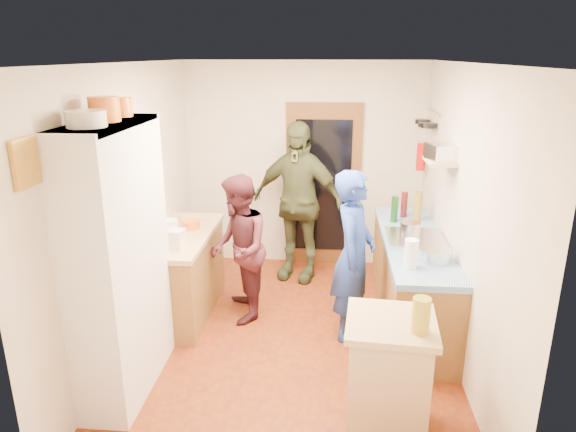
# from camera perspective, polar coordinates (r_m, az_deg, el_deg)

# --- Properties ---
(floor) EXTENTS (3.00, 4.00, 0.02)m
(floor) POSITION_cam_1_polar(r_m,az_deg,el_deg) (5.19, 0.38, -13.53)
(floor) COLOR #76330C
(floor) RESTS_ON ground
(ceiling) EXTENTS (3.00, 4.00, 0.02)m
(ceiling) POSITION_cam_1_polar(r_m,az_deg,el_deg) (4.44, 0.45, 16.80)
(ceiling) COLOR silver
(ceiling) RESTS_ON ground
(wall_back) EXTENTS (3.00, 0.02, 2.60)m
(wall_back) POSITION_cam_1_polar(r_m,az_deg,el_deg) (6.59, 1.79, 5.59)
(wall_back) COLOR beige
(wall_back) RESTS_ON ground
(wall_front) EXTENTS (3.00, 0.02, 2.60)m
(wall_front) POSITION_cam_1_polar(r_m,az_deg,el_deg) (2.80, -2.89, -11.79)
(wall_front) COLOR beige
(wall_front) RESTS_ON ground
(wall_left) EXTENTS (0.02, 4.00, 2.60)m
(wall_left) POSITION_cam_1_polar(r_m,az_deg,el_deg) (4.99, -17.15, 0.85)
(wall_left) COLOR beige
(wall_left) RESTS_ON ground
(wall_right) EXTENTS (0.02, 4.00, 2.60)m
(wall_right) POSITION_cam_1_polar(r_m,az_deg,el_deg) (4.78, 18.77, -0.05)
(wall_right) COLOR beige
(wall_right) RESTS_ON ground
(door_frame) EXTENTS (0.95, 0.06, 2.10)m
(door_frame) POSITION_cam_1_polar(r_m,az_deg,el_deg) (6.60, 3.92, 3.35)
(door_frame) COLOR brown
(door_frame) RESTS_ON ground
(door_glass) EXTENTS (0.70, 0.02, 1.70)m
(door_glass) POSITION_cam_1_polar(r_m,az_deg,el_deg) (6.56, 3.91, 3.27)
(door_glass) COLOR black
(door_glass) RESTS_ON door_frame
(hutch_body) EXTENTS (0.40, 1.20, 2.20)m
(hutch_body) POSITION_cam_1_polar(r_m,az_deg,el_deg) (4.28, -18.17, -4.88)
(hutch_body) COLOR white
(hutch_body) RESTS_ON ground
(hutch_top_shelf) EXTENTS (0.40, 1.14, 0.04)m
(hutch_top_shelf) POSITION_cam_1_polar(r_m,az_deg,el_deg) (4.01, -19.65, 9.55)
(hutch_top_shelf) COLOR white
(hutch_top_shelf) RESTS_ON hutch_body
(plate_stack) EXTENTS (0.27, 0.27, 0.11)m
(plate_stack) POSITION_cam_1_polar(r_m,az_deg,el_deg) (3.75, -21.51, 10.01)
(plate_stack) COLOR white
(plate_stack) RESTS_ON hutch_top_shelf
(orange_pot_a) EXTENTS (0.22, 0.22, 0.18)m
(orange_pot_a) POSITION_cam_1_polar(r_m,az_deg,el_deg) (4.01, -19.74, 11.11)
(orange_pot_a) COLOR orange
(orange_pot_a) RESTS_ON hutch_top_shelf
(orange_pot_b) EXTENTS (0.16, 0.16, 0.15)m
(orange_pot_b) POSITION_cam_1_polar(r_m,az_deg,el_deg) (4.30, -18.02, 11.43)
(orange_pot_b) COLOR orange
(orange_pot_b) RESTS_ON hutch_top_shelf
(left_counter_base) EXTENTS (0.60, 1.40, 0.85)m
(left_counter_base) POSITION_cam_1_polar(r_m,az_deg,el_deg) (5.59, -11.68, -6.50)
(left_counter_base) COLOR brown
(left_counter_base) RESTS_ON ground
(left_counter_top) EXTENTS (0.64, 1.44, 0.05)m
(left_counter_top) POSITION_cam_1_polar(r_m,az_deg,el_deg) (5.42, -11.98, -2.15)
(left_counter_top) COLOR tan
(left_counter_top) RESTS_ON left_counter_base
(toaster) EXTENTS (0.26, 0.19, 0.18)m
(toaster) POSITION_cam_1_polar(r_m,az_deg,el_deg) (5.01, -12.81, -2.47)
(toaster) COLOR white
(toaster) RESTS_ON left_counter_top
(kettle) EXTENTS (0.19, 0.19, 0.20)m
(kettle) POSITION_cam_1_polar(r_m,az_deg,el_deg) (5.25, -13.08, -1.46)
(kettle) COLOR white
(kettle) RESTS_ON left_counter_top
(orange_bowl) EXTENTS (0.21, 0.21, 0.09)m
(orange_bowl) POSITION_cam_1_polar(r_m,az_deg,el_deg) (5.53, -10.75, -0.93)
(orange_bowl) COLOR orange
(orange_bowl) RESTS_ON left_counter_top
(chopping_board) EXTENTS (0.36, 0.31, 0.02)m
(chopping_board) POSITION_cam_1_polar(r_m,az_deg,el_deg) (5.85, -10.46, -0.18)
(chopping_board) COLOR tan
(chopping_board) RESTS_ON left_counter_top
(right_counter_base) EXTENTS (0.60, 2.20, 0.84)m
(right_counter_base) POSITION_cam_1_polar(r_m,az_deg,el_deg) (5.48, 13.51, -7.16)
(right_counter_base) COLOR brown
(right_counter_base) RESTS_ON ground
(right_counter_top) EXTENTS (0.62, 2.22, 0.06)m
(right_counter_top) POSITION_cam_1_polar(r_m,az_deg,el_deg) (5.31, 13.86, -2.75)
(right_counter_top) COLOR #0550B8
(right_counter_top) RESTS_ON right_counter_base
(hob) EXTENTS (0.55, 0.58, 0.04)m
(hob) POSITION_cam_1_polar(r_m,az_deg,el_deg) (5.25, 13.98, -2.44)
(hob) COLOR silver
(hob) RESTS_ON right_counter_top
(pot_on_hob) EXTENTS (0.20, 0.20, 0.13)m
(pot_on_hob) POSITION_cam_1_polar(r_m,az_deg,el_deg) (5.26, 13.42, -1.36)
(pot_on_hob) COLOR silver
(pot_on_hob) RESTS_ON hob
(bottle_a) EXTENTS (0.08, 0.08, 0.29)m
(bottle_a) POSITION_cam_1_polar(r_m,az_deg,el_deg) (5.73, 11.75, 0.75)
(bottle_a) COLOR #143F14
(bottle_a) RESTS_ON right_counter_top
(bottle_b) EXTENTS (0.08, 0.08, 0.29)m
(bottle_b) POSITION_cam_1_polar(r_m,az_deg,el_deg) (5.94, 12.78, 1.27)
(bottle_b) COLOR #591419
(bottle_b) RESTS_ON right_counter_top
(bottle_c) EXTENTS (0.09, 0.09, 0.33)m
(bottle_c) POSITION_cam_1_polar(r_m,az_deg,el_deg) (5.82, 14.24, 1.03)
(bottle_c) COLOR olive
(bottle_c) RESTS_ON right_counter_top
(paper_towel) EXTENTS (0.15, 0.15, 0.26)m
(paper_towel) POSITION_cam_1_polar(r_m,az_deg,el_deg) (4.54, 13.50, -4.11)
(paper_towel) COLOR white
(paper_towel) RESTS_ON right_counter_top
(mixing_bowl) EXTENTS (0.36, 0.36, 0.11)m
(mixing_bowl) POSITION_cam_1_polar(r_m,az_deg,el_deg) (4.78, 16.11, -4.19)
(mixing_bowl) COLOR silver
(mixing_bowl) RESTS_ON right_counter_top
(island_base) EXTENTS (0.59, 0.59, 0.86)m
(island_base) POSITION_cam_1_polar(r_m,az_deg,el_deg) (3.94, 10.99, -17.42)
(island_base) COLOR tan
(island_base) RESTS_ON ground
(island_top) EXTENTS (0.67, 0.67, 0.05)m
(island_top) POSITION_cam_1_polar(r_m,az_deg,el_deg) (3.70, 11.41, -11.64)
(island_top) COLOR tan
(island_top) RESTS_ON island_base
(cutting_board) EXTENTS (0.37, 0.31, 0.02)m
(cutting_board) POSITION_cam_1_polar(r_m,az_deg,el_deg) (3.74, 10.62, -11.10)
(cutting_board) COLOR white
(cutting_board) RESTS_ON island_top
(oil_jar) EXTENTS (0.13, 0.13, 0.24)m
(oil_jar) POSITION_cam_1_polar(r_m,az_deg,el_deg) (3.54, 14.56, -10.61)
(oil_jar) COLOR #AD9E2D
(oil_jar) RESTS_ON island_top
(pan_rail) EXTENTS (0.02, 0.65, 0.02)m
(pan_rail) POSITION_cam_1_polar(r_m,az_deg,el_deg) (6.09, 15.72, 11.11)
(pan_rail) COLOR silver
(pan_rail) RESTS_ON wall_right
(pan_hang_a) EXTENTS (0.18, 0.18, 0.05)m
(pan_hang_a) POSITION_cam_1_polar(r_m,az_deg,el_deg) (5.92, 15.34, 9.70)
(pan_hang_a) COLOR black
(pan_hang_a) RESTS_ON pan_rail
(pan_hang_b) EXTENTS (0.16, 0.16, 0.05)m
(pan_hang_b) POSITION_cam_1_polar(r_m,az_deg,el_deg) (6.12, 15.00, 9.78)
(pan_hang_b) COLOR black
(pan_hang_b) RESTS_ON pan_rail
(pan_hang_c) EXTENTS (0.17, 0.17, 0.05)m
(pan_hang_c) POSITION_cam_1_polar(r_m,az_deg,el_deg) (6.31, 14.70, 10.12)
(pan_hang_c) COLOR black
(pan_hang_c) RESTS_ON pan_rail
(wall_shelf) EXTENTS (0.26, 0.42, 0.03)m
(wall_shelf) POSITION_cam_1_polar(r_m,az_deg,el_deg) (5.08, 16.53, 5.84)
(wall_shelf) COLOR tan
(wall_shelf) RESTS_ON wall_right
(radio) EXTENTS (0.28, 0.34, 0.15)m
(radio) POSITION_cam_1_polar(r_m,az_deg,el_deg) (5.06, 16.62, 6.84)
(radio) COLOR silver
(radio) RESTS_ON wall_shelf
(ext_bracket) EXTENTS (0.06, 0.10, 0.04)m
(ext_bracket) POSITION_cam_1_polar(r_m,az_deg,el_deg) (6.35, 15.08, 5.91)
(ext_bracket) COLOR black
(ext_bracket) RESTS_ON wall_right
(fire_extinguisher) EXTENTS (0.11, 0.11, 0.32)m
(fire_extinguisher) POSITION_cam_1_polar(r_m,az_deg,el_deg) (6.33, 14.58, 6.38)
(fire_extinguisher) COLOR red
(fire_extinguisher) RESTS_ON wall_right
(picture_frame) EXTENTS (0.03, 0.25, 0.30)m
(picture_frame) POSITION_cam_1_polar(r_m,az_deg,el_deg) (3.46, -27.16, 5.29)
(picture_frame) COLOR gold
(picture_frame) RESTS_ON wall_left
(person_hob) EXTENTS (0.53, 0.68, 1.67)m
(person_hob) POSITION_cam_1_polar(r_m,az_deg,el_deg) (4.91, 7.59, -4.57)
(person_hob) COLOR #233F9E
(person_hob) RESTS_ON ground
(person_left) EXTENTS (0.73, 0.86, 1.53)m
(person_left) POSITION_cam_1_polar(r_m,az_deg,el_deg) (5.31, -5.23, -3.52)
(person_left) COLOR #461B25
(person_left) RESTS_ON ground
(person_back) EXTENTS (1.23, 0.80, 1.94)m
(person_back) POSITION_cam_1_polar(r_m,az_deg,el_deg) (6.15, 1.14, 1.56)
(person_back) COLOR #3C4126
(person_back) RESTS_ON ground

